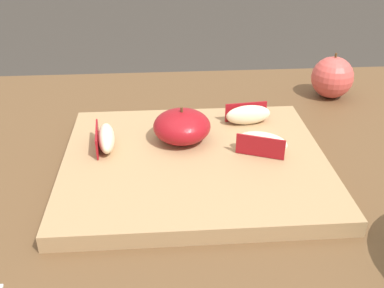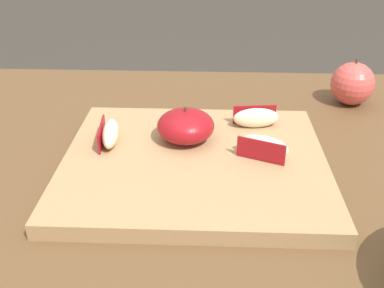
# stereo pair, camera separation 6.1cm
# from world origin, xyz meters

# --- Properties ---
(dining_table) EXTENTS (1.31, 0.82, 0.77)m
(dining_table) POSITION_xyz_m (0.00, 0.00, 0.66)
(dining_table) COLOR brown
(dining_table) RESTS_ON ground_plane
(cutting_board) EXTENTS (0.36, 0.31, 0.02)m
(cutting_board) POSITION_xyz_m (-0.00, 0.01, 0.79)
(cutting_board) COLOR #A37F56
(cutting_board) RESTS_ON dining_table
(apple_half_skin_up) EXTENTS (0.08, 0.08, 0.05)m
(apple_half_skin_up) POSITION_xyz_m (-0.01, 0.06, 0.82)
(apple_half_skin_up) COLOR maroon
(apple_half_skin_up) RESTS_ON cutting_board
(apple_wedge_middle) EXTENTS (0.07, 0.05, 0.03)m
(apple_wedge_middle) POSITION_xyz_m (0.09, 0.02, 0.81)
(apple_wedge_middle) COLOR beige
(apple_wedge_middle) RESTS_ON cutting_board
(apple_wedge_front) EXTENTS (0.07, 0.03, 0.03)m
(apple_wedge_front) POSITION_xyz_m (0.09, 0.11, 0.81)
(apple_wedge_front) COLOR beige
(apple_wedge_front) RESTS_ON cutting_board
(apple_wedge_near_knife) EXTENTS (0.03, 0.07, 0.03)m
(apple_wedge_near_knife) POSITION_xyz_m (-0.12, 0.05, 0.81)
(apple_wedge_near_knife) COLOR beige
(apple_wedge_near_knife) RESTS_ON cutting_board
(whole_apple_pink_lady) EXTENTS (0.08, 0.08, 0.09)m
(whole_apple_pink_lady) POSITION_xyz_m (0.28, 0.25, 0.81)
(whole_apple_pink_lady) COLOR #D14C47
(whole_apple_pink_lady) RESTS_ON dining_table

